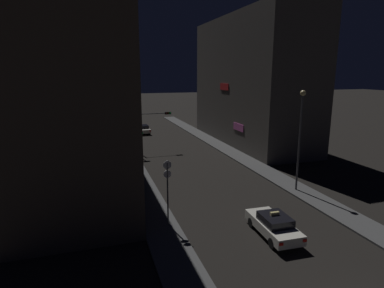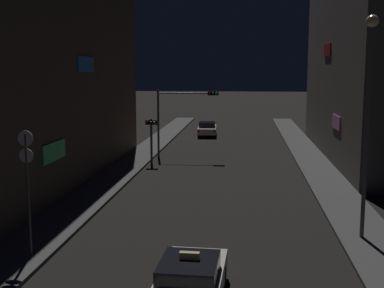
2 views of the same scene
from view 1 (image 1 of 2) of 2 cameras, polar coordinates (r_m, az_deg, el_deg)
name	(u,v)px [view 1 (image 1 of 2)]	position (r m, az deg, el deg)	size (l,w,h in m)	color
sidewalk_left	(128,156)	(39.81, -11.40, -2.10)	(2.39, 64.58, 0.14)	#4C4C4C
sidewalk_right	(225,149)	(43.02, 5.88, -0.81)	(2.39, 64.58, 0.14)	#4C4C4C
building_facade_left	(72,100)	(31.33, -20.53, 7.26)	(8.59, 26.83, 15.04)	#473D33
building_facade_right	(251,81)	(47.16, 10.38, 10.90)	(8.07, 24.24, 17.53)	#514C47
taxi	(274,225)	(21.19, 14.30, -13.76)	(1.95, 4.51, 1.62)	silver
far_car	(143,129)	(54.38, -8.73, 2.65)	(2.01, 4.53, 1.42)	silver
traffic_light_overhead	(150,123)	(41.38, -7.44, 3.80)	(4.63, 0.41, 5.12)	#47474C
traffic_light_left_kerb	(140,139)	(38.50, -9.24, 0.94)	(0.80, 0.42, 3.20)	#47474C
sign_pole_left	(168,188)	(20.88, -4.37, -7.73)	(0.55, 0.10, 4.42)	#47474C
street_lamp_near_block	(300,128)	(28.03, 18.74, 2.78)	(0.47, 0.47, 8.48)	#47474C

